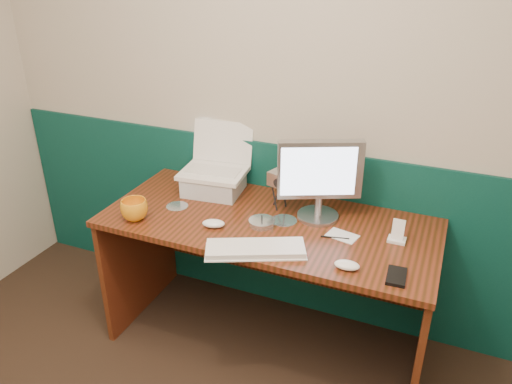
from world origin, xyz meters
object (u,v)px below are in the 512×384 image
at_px(desk, 267,284).
at_px(laptop, 213,150).
at_px(camcorder, 279,190).
at_px(monitor, 320,181).
at_px(mug, 134,210).
at_px(keyboard, 255,250).

distance_m(desk, laptop, 0.75).
bearing_deg(desk, camcorder, 90.31).
distance_m(monitor, mug, 0.89).
height_order(desk, keyboard, keyboard).
xyz_separation_m(monitor, keyboard, (-0.16, -0.40, -0.18)).
height_order(desk, laptop, laptop).
xyz_separation_m(desk, mug, (-0.60, -0.24, 0.43)).
xyz_separation_m(laptop, keyboard, (0.43, -0.46, -0.23)).
distance_m(laptop, monitor, 0.60).
bearing_deg(laptop, monitor, -12.01).
distance_m(laptop, camcorder, 0.41).
bearing_deg(camcorder, keyboard, -64.96).
relative_size(desk, camcorder, 8.45).
bearing_deg(mug, monitor, 23.85).
xyz_separation_m(monitor, mug, (-0.81, -0.36, -0.15)).
height_order(desk, mug, mug).
bearing_deg(mug, keyboard, -3.80).
bearing_deg(camcorder, desk, -71.63).
height_order(monitor, mug, monitor).
bearing_deg(keyboard, camcorder, 72.45).
relative_size(monitor, camcorder, 2.08).
bearing_deg(desk, mug, -158.43).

